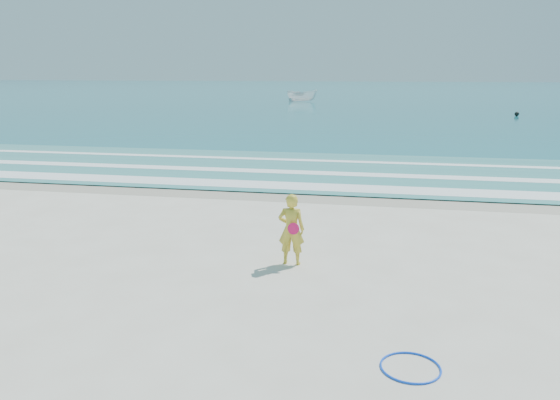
# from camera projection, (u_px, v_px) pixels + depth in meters

# --- Properties ---
(ground) EXTENTS (400.00, 400.00, 0.00)m
(ground) POSITION_uv_depth(u_px,v_px,m) (248.00, 291.00, 11.27)
(ground) COLOR silver
(ground) RESTS_ON ground
(wet_sand) EXTENTS (400.00, 2.40, 0.00)m
(wet_sand) POSITION_uv_depth(u_px,v_px,m) (308.00, 195.00, 19.86)
(wet_sand) COLOR #B2A893
(wet_sand) RESTS_ON ground
(ocean) EXTENTS (400.00, 190.00, 0.04)m
(ocean) POSITION_uv_depth(u_px,v_px,m) (374.00, 92.00, 111.52)
(ocean) COLOR #19727F
(ocean) RESTS_ON ground
(shallow) EXTENTS (400.00, 10.00, 0.01)m
(shallow) POSITION_uv_depth(u_px,v_px,m) (324.00, 170.00, 24.62)
(shallow) COLOR #59B7AD
(shallow) RESTS_ON ocean
(foam_near) EXTENTS (400.00, 1.40, 0.01)m
(foam_near) POSITION_uv_depth(u_px,v_px,m) (313.00, 187.00, 21.09)
(foam_near) COLOR white
(foam_near) RESTS_ON shallow
(foam_mid) EXTENTS (400.00, 0.90, 0.01)m
(foam_mid) POSITION_uv_depth(u_px,v_px,m) (322.00, 173.00, 23.86)
(foam_mid) COLOR white
(foam_mid) RESTS_ON shallow
(foam_far) EXTENTS (400.00, 0.60, 0.01)m
(foam_far) POSITION_uv_depth(u_px,v_px,m) (329.00, 161.00, 27.01)
(foam_far) COLOR white
(foam_far) RESTS_ON shallow
(hoop) EXTENTS (1.12, 1.12, 0.03)m
(hoop) POSITION_uv_depth(u_px,v_px,m) (410.00, 367.00, 8.37)
(hoop) COLOR blue
(hoop) RESTS_ON ground
(boat) EXTENTS (4.37, 1.80, 1.66)m
(boat) POSITION_uv_depth(u_px,v_px,m) (302.00, 96.00, 76.35)
(boat) COLOR white
(boat) RESTS_ON ocean
(buoy) EXTENTS (0.43, 0.43, 0.43)m
(buoy) POSITION_uv_depth(u_px,v_px,m) (517.00, 114.00, 52.92)
(buoy) COLOR black
(buoy) RESTS_ON ocean
(woman) EXTENTS (0.62, 0.43, 1.70)m
(woman) POSITION_uv_depth(u_px,v_px,m) (291.00, 229.00, 12.68)
(woman) COLOR gold
(woman) RESTS_ON ground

